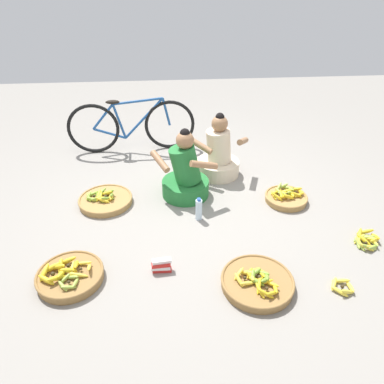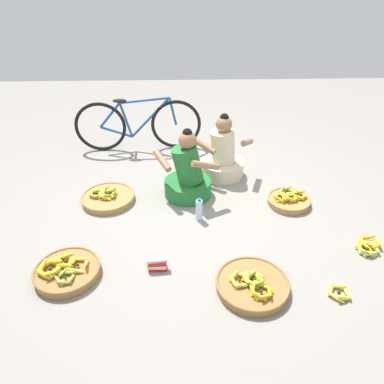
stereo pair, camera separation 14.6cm
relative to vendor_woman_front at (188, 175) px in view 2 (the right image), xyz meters
name	(u,v)px [view 2 (the right image)]	position (x,y,z in m)	size (l,w,h in m)	color
ground_plane	(191,210)	(0.03, -0.30, -0.25)	(10.00, 10.00, 0.00)	gray
vendor_woman_front	(188,175)	(0.00, 0.00, 0.00)	(0.71, 0.52, 0.79)	#237233
vendor_woman_behind	(222,156)	(0.43, 0.43, 0.00)	(0.75, 0.52, 0.79)	beige
bicycle_leaning	(138,125)	(-0.64, 1.20, 0.10)	(1.70, 0.14, 0.73)	black
banana_basket_near_vendor	(252,284)	(0.48, -1.40, -0.21)	(0.59, 0.59, 0.14)	olive
banana_basket_back_left	(289,200)	(1.09, -0.22, -0.21)	(0.46, 0.46, 0.14)	#A87F47
banana_basket_near_bicycle	(67,271)	(-1.04, -1.21, -0.20)	(0.55, 0.55, 0.16)	olive
banana_basket_front_center	(108,197)	(-0.88, -0.10, -0.21)	(0.58, 0.58, 0.14)	#A87F47
loose_bananas_front_right	(368,246)	(1.62, -0.97, -0.22)	(0.28, 0.31, 0.10)	gold
loose_bananas_back_right	(339,293)	(1.16, -1.50, -0.23)	(0.20, 0.21, 0.09)	yellow
water_bottle	(199,210)	(0.10, -0.46, -0.14)	(0.07, 0.07, 0.25)	silver
packet_carton_stack	(157,265)	(-0.28, -1.17, -0.19)	(0.17, 0.08, 0.12)	red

